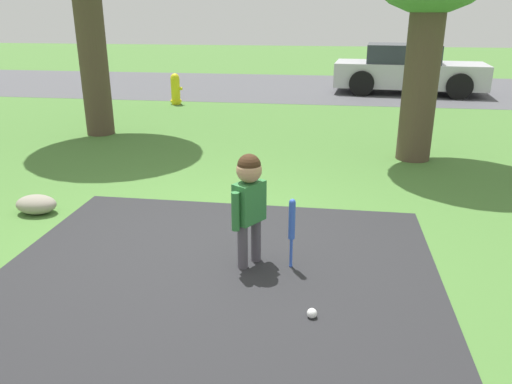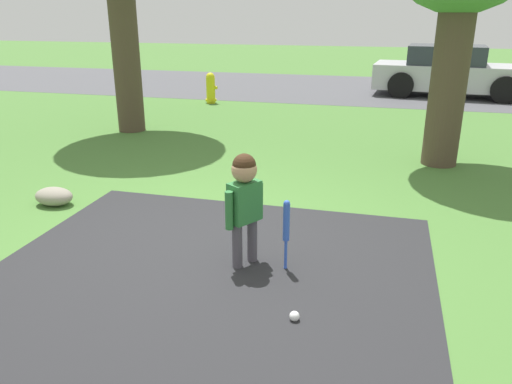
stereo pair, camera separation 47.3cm
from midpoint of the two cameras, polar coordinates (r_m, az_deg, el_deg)
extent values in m
plane|color=#477533|center=(5.13, -8.81, -5.34)|extent=(60.00, 60.00, 0.00)
cube|color=#4C4C51|center=(15.52, 3.11, 11.91)|extent=(40.00, 6.00, 0.01)
cylinder|color=#4C4751|center=(4.45, -4.60, -6.28)|extent=(0.09, 0.09, 0.42)
cylinder|color=#4C4751|center=(4.56, -2.98, -5.52)|extent=(0.09, 0.09, 0.42)
cube|color=#2D7238|center=(4.35, -3.90, -1.21)|extent=(0.28, 0.32, 0.36)
cylinder|color=#2D7238|center=(4.24, -5.55, -2.29)|extent=(0.07, 0.07, 0.34)
cylinder|color=#2D7238|center=(4.48, -2.31, -0.99)|extent=(0.07, 0.07, 0.34)
sphere|color=tan|center=(4.25, -3.99, 2.47)|extent=(0.22, 0.22, 0.22)
sphere|color=#382314|center=(4.24, -4.00, 2.98)|extent=(0.20, 0.20, 0.20)
sphere|color=blue|center=(4.53, 0.99, -8.46)|extent=(0.03, 0.03, 0.03)
cylinder|color=blue|center=(4.47, 1.00, -7.05)|extent=(0.03, 0.03, 0.28)
cylinder|color=blue|center=(4.34, 1.02, -3.34)|extent=(0.06, 0.06, 0.35)
sphere|color=blue|center=(4.27, 1.03, -1.21)|extent=(0.06, 0.06, 0.06)
sphere|color=white|center=(3.85, 2.83, -13.77)|extent=(0.08, 0.08, 0.08)
cylinder|color=yellow|center=(12.67, -10.26, 11.27)|extent=(0.22, 0.22, 0.65)
sphere|color=yellow|center=(12.63, -10.35, 12.72)|extent=(0.21, 0.21, 0.21)
cylinder|color=yellow|center=(12.71, -10.19, 10.18)|extent=(0.27, 0.27, 0.05)
cylinder|color=yellow|center=(12.63, -9.75, 11.57)|extent=(0.10, 0.08, 0.08)
cube|color=#B7B7BC|center=(14.80, 16.18, 12.76)|extent=(4.15, 1.95, 0.65)
cube|color=#2D333D|center=(14.74, 15.59, 15.02)|extent=(2.05, 1.57, 0.49)
cylinder|color=black|center=(15.72, 20.65, 12.02)|extent=(0.68, 0.24, 0.67)
cylinder|color=black|center=(14.12, 21.35, 11.17)|extent=(0.68, 0.24, 0.67)
cylinder|color=black|center=(15.62, 11.35, 12.84)|extent=(0.68, 0.24, 0.67)
cylinder|color=black|center=(14.02, 11.02, 12.08)|extent=(0.68, 0.24, 0.67)
cylinder|color=#4C3D2D|center=(9.74, -19.76, 16.40)|extent=(0.50, 0.50, 3.51)
cylinder|color=#4C3D2D|center=(7.87, 16.75, 12.85)|extent=(0.51, 0.51, 2.62)
ellipsoid|color=gray|center=(6.28, -25.83, -1.33)|extent=(0.46, 0.32, 0.21)
camera|label=1|loc=(0.24, -92.86, -1.04)|focal=35.00mm
camera|label=2|loc=(0.24, 87.14, 1.04)|focal=35.00mm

